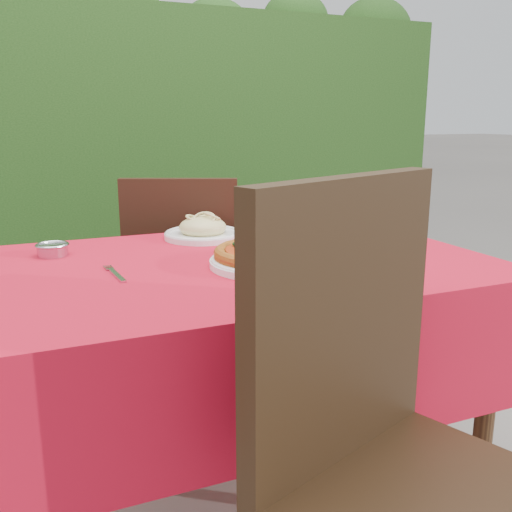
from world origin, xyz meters
name	(u,v)px	position (x,y,z in m)	size (l,w,h in m)	color
ground	(243,509)	(0.00, 0.00, 0.00)	(60.00, 60.00, 0.00)	slate
hedge	(126,157)	(0.00, 1.55, 0.92)	(3.20, 0.55, 1.78)	black
dining_table	(242,315)	(0.00, 0.00, 0.60)	(1.26, 0.86, 0.75)	#492F17
chair_near	(393,442)	(0.02, -0.64, 0.58)	(0.59, 0.59, 1.02)	black
chair_far	(185,278)	(0.03, 0.67, 0.52)	(0.54, 0.54, 0.90)	black
pizza_plate	(270,256)	(0.04, -0.08, 0.77)	(0.31, 0.31, 0.06)	white
pasta_plate	(203,230)	(-0.01, 0.30, 0.77)	(0.23, 0.23, 0.07)	white
water_glass	(370,228)	(0.41, 0.02, 0.80)	(0.09, 0.09, 0.11)	silver
wine_glass	(340,196)	(0.40, 0.19, 0.87)	(0.07, 0.07, 0.18)	silver
fork	(117,275)	(-0.32, -0.03, 0.75)	(0.02, 0.17, 0.00)	silver
steel_ramekin	(53,250)	(-0.45, 0.24, 0.76)	(0.08, 0.08, 0.03)	#B7B7BE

